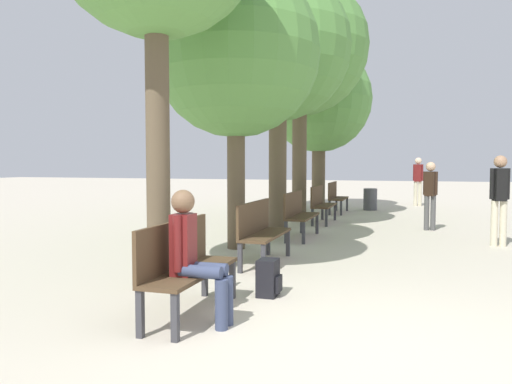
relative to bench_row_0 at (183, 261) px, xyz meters
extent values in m
plane|color=beige|center=(1.79, -0.46, -0.55)|extent=(80.00, 80.00, 0.00)
cube|color=#4C3823|center=(0.09, 0.00, -0.10)|extent=(0.43, 1.53, 0.04)
cube|color=#4C3823|center=(-0.10, 0.00, 0.16)|extent=(0.04, 1.53, 0.48)
cube|color=#38383D|center=(0.26, -0.72, -0.33)|extent=(0.06, 0.06, 0.43)
cube|color=#38383D|center=(0.26, 0.72, -0.33)|extent=(0.06, 0.06, 0.43)
cube|color=#38383D|center=(-0.08, -0.72, -0.33)|extent=(0.06, 0.06, 0.43)
cube|color=#38383D|center=(-0.08, 0.72, -0.33)|extent=(0.06, 0.06, 0.43)
cube|color=#4C3823|center=(0.09, 2.69, -0.10)|extent=(0.43, 1.53, 0.04)
cube|color=#4C3823|center=(-0.10, 2.69, 0.16)|extent=(0.04, 1.53, 0.48)
cube|color=#38383D|center=(0.26, 1.97, -0.33)|extent=(0.06, 0.06, 0.43)
cube|color=#38383D|center=(0.26, 3.41, -0.33)|extent=(0.06, 0.06, 0.43)
cube|color=#38383D|center=(-0.08, 1.97, -0.33)|extent=(0.06, 0.06, 0.43)
cube|color=#38383D|center=(-0.08, 3.41, -0.33)|extent=(0.06, 0.06, 0.43)
cube|color=#4C3823|center=(0.09, 5.39, -0.10)|extent=(0.43, 1.53, 0.04)
cube|color=#4C3823|center=(-0.10, 5.39, 0.16)|extent=(0.04, 1.53, 0.48)
cube|color=#38383D|center=(0.26, 4.67, -0.33)|extent=(0.06, 0.06, 0.43)
cube|color=#38383D|center=(0.26, 6.11, -0.33)|extent=(0.06, 0.06, 0.43)
cube|color=#38383D|center=(-0.08, 4.67, -0.33)|extent=(0.06, 0.06, 0.43)
cube|color=#38383D|center=(-0.08, 6.11, -0.33)|extent=(0.06, 0.06, 0.43)
cube|color=#4C3823|center=(0.09, 8.08, -0.10)|extent=(0.43, 1.53, 0.04)
cube|color=#4C3823|center=(-0.10, 8.08, 0.16)|extent=(0.04, 1.53, 0.48)
cube|color=#38383D|center=(0.26, 7.36, -0.33)|extent=(0.06, 0.06, 0.43)
cube|color=#38383D|center=(0.26, 8.80, -0.33)|extent=(0.06, 0.06, 0.43)
cube|color=#38383D|center=(-0.08, 7.36, -0.33)|extent=(0.06, 0.06, 0.43)
cube|color=#38383D|center=(-0.08, 8.80, -0.33)|extent=(0.06, 0.06, 0.43)
cube|color=#4C3823|center=(0.09, 10.78, -0.10)|extent=(0.43, 1.53, 0.04)
cube|color=#4C3823|center=(-0.10, 10.78, 0.16)|extent=(0.04, 1.53, 0.48)
cube|color=#38383D|center=(0.26, 10.05, -0.33)|extent=(0.06, 0.06, 0.43)
cube|color=#38383D|center=(0.26, 11.50, -0.33)|extent=(0.06, 0.06, 0.43)
cube|color=#38383D|center=(-0.08, 10.05, -0.33)|extent=(0.06, 0.06, 0.43)
cube|color=#38383D|center=(-0.08, 11.50, -0.33)|extent=(0.06, 0.06, 0.43)
cylinder|color=brown|center=(-0.80, 0.98, 1.28)|extent=(0.29, 0.29, 3.65)
cylinder|color=brown|center=(-0.80, 3.86, 0.78)|extent=(0.32, 0.32, 2.65)
sphere|color=#568E42|center=(-0.80, 3.86, 2.92)|extent=(2.97, 2.97, 2.97)
cylinder|color=brown|center=(-0.80, 6.78, 1.09)|extent=(0.42, 0.42, 3.27)
sphere|color=#568E42|center=(-0.80, 6.78, 3.65)|extent=(3.38, 3.38, 3.38)
cylinder|color=brown|center=(-0.80, 9.17, 1.30)|extent=(0.40, 0.40, 3.69)
sphere|color=#568E42|center=(-0.80, 9.17, 4.19)|extent=(3.78, 3.78, 3.78)
cylinder|color=brown|center=(-0.80, 12.24, 0.80)|extent=(0.45, 0.45, 2.69)
sphere|color=#568E42|center=(-0.80, 12.24, 3.12)|extent=(3.53, 3.53, 3.53)
cylinder|color=#384260|center=(0.32, -0.31, -0.02)|extent=(0.41, 0.12, 0.12)
cylinder|color=#384260|center=(0.53, -0.31, -0.31)|extent=(0.12, 0.12, 0.47)
cylinder|color=#384260|center=(0.32, -0.17, -0.02)|extent=(0.41, 0.12, 0.12)
cylinder|color=#384260|center=(0.53, -0.17, -0.31)|extent=(0.12, 0.12, 0.47)
cube|color=maroon|center=(0.11, -0.24, 0.21)|extent=(0.19, 0.22, 0.59)
cylinder|color=maroon|center=(0.11, -0.36, 0.24)|extent=(0.09, 0.09, 0.53)
cylinder|color=maroon|center=(0.11, -0.12, 0.24)|extent=(0.09, 0.09, 0.53)
sphere|color=brown|center=(0.11, -0.24, 0.62)|extent=(0.22, 0.22, 0.22)
cube|color=black|center=(0.62, 0.94, -0.33)|extent=(0.21, 0.29, 0.43)
cube|color=black|center=(0.75, 0.94, -0.40)|extent=(0.04, 0.20, 0.19)
cylinder|color=beige|center=(2.37, 14.17, -0.11)|extent=(0.13, 0.13, 0.87)
cylinder|color=beige|center=(2.52, 14.17, -0.11)|extent=(0.13, 0.13, 0.87)
cube|color=maroon|center=(2.45, 14.17, 0.63)|extent=(0.27, 0.24, 0.62)
cylinder|color=maroon|center=(2.32, 14.17, 0.65)|extent=(0.09, 0.09, 0.58)
cylinder|color=maroon|center=(2.58, 14.17, 0.65)|extent=(0.09, 0.09, 0.58)
sphere|color=beige|center=(2.45, 14.17, 1.06)|extent=(0.24, 0.24, 0.24)
cylinder|color=beige|center=(3.66, 5.46, -0.13)|extent=(0.12, 0.12, 0.84)
cylinder|color=beige|center=(3.81, 5.46, -0.13)|extent=(0.12, 0.12, 0.84)
cube|color=black|center=(3.74, 5.46, 0.59)|extent=(0.24, 0.26, 0.60)
cylinder|color=black|center=(3.61, 5.46, 0.61)|extent=(0.09, 0.09, 0.57)
cylinder|color=black|center=(3.86, 5.46, 0.61)|extent=(0.09, 0.09, 0.57)
sphere|color=#A37A5B|center=(3.74, 5.46, 1.01)|extent=(0.23, 0.23, 0.23)
cylinder|color=#4C4C4C|center=(2.54, 7.43, -0.15)|extent=(0.11, 0.11, 0.78)
cylinder|color=#4C4C4C|center=(2.68, 7.43, -0.15)|extent=(0.11, 0.11, 0.78)
cube|color=black|center=(2.61, 7.43, 0.52)|extent=(0.27, 0.25, 0.56)
cylinder|color=black|center=(2.50, 7.43, 0.53)|extent=(0.08, 0.08, 0.53)
cylinder|color=black|center=(2.73, 7.43, 0.53)|extent=(0.08, 0.08, 0.53)
sphere|color=tan|center=(2.61, 7.43, 0.90)|extent=(0.21, 0.21, 0.21)
cylinder|color=#4C4C51|center=(0.95, 12.02, -0.20)|extent=(0.44, 0.44, 0.70)
camera|label=1|loc=(2.16, -4.53, 0.99)|focal=35.00mm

